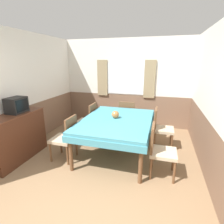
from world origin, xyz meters
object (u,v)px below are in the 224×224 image
(chair_right_far, at_px, (161,127))
(chair_left_far, at_px, (88,120))
(chair_left_near, at_px, (66,137))
(dining_table, at_px, (117,124))
(vase, at_px, (115,114))
(chair_right_near, at_px, (160,149))
(tv, at_px, (16,105))
(sideboard, at_px, (16,137))
(chair_head_window, at_px, (127,116))

(chair_right_far, height_order, chair_left_far, same)
(chair_right_far, xyz_separation_m, chair_left_near, (-1.81, -1.11, 0.00))
(dining_table, xyz_separation_m, chair_left_far, (-0.91, 0.55, -0.18))
(chair_left_near, xyz_separation_m, vase, (0.86, 0.62, 0.36))
(chair_left_far, distance_m, chair_left_near, 1.11)
(dining_table, bearing_deg, chair_right_near, -31.35)
(dining_table, xyz_separation_m, tv, (-1.89, -0.68, 0.44))
(chair_right_near, xyz_separation_m, tv, (-2.80, -0.13, 0.61))
(chair_right_far, bearing_deg, tv, -66.25)
(chair_right_near, height_order, vase, vase)
(tv, height_order, vase, tv)
(dining_table, bearing_deg, sideboard, -156.60)
(dining_table, distance_m, chair_head_window, 1.17)
(dining_table, relative_size, chair_head_window, 2.12)
(chair_left_far, height_order, tv, tv)
(dining_table, height_order, chair_left_far, chair_left_far)
(chair_left_far, xyz_separation_m, sideboard, (-0.97, -1.37, -0.01))
(chair_right_near, distance_m, vase, 1.20)
(dining_table, height_order, chair_right_near, chair_right_near)
(chair_right_near, distance_m, sideboard, 2.80)
(chair_left_near, distance_m, vase, 1.12)
(tv, distance_m, vase, 2.00)
(chair_left_far, relative_size, vase, 5.78)
(tv, bearing_deg, chair_left_far, 51.38)
(dining_table, relative_size, vase, 12.25)
(chair_left_far, distance_m, sideboard, 1.68)
(chair_head_window, bearing_deg, chair_right_far, -33.73)
(chair_head_window, distance_m, chair_right_near, 1.94)
(dining_table, distance_m, tv, 2.06)
(chair_left_far, height_order, chair_left_near, same)
(chair_left_far, bearing_deg, chair_right_far, -90.00)
(chair_right_far, xyz_separation_m, vase, (-0.96, -0.48, 0.36))
(tv, xyz_separation_m, vase, (1.84, 0.75, -0.26))
(chair_left_far, distance_m, tv, 1.69)
(chair_head_window, height_order, sideboard, sideboard)
(chair_head_window, bearing_deg, chair_right_near, -62.07)
(dining_table, distance_m, chair_right_near, 1.08)
(chair_left_near, relative_size, tv, 2.49)
(chair_left_far, xyz_separation_m, chair_right_near, (1.81, -1.11, 0.00))
(chair_head_window, xyz_separation_m, vase, (-0.05, -1.09, 0.36))
(chair_left_far, height_order, chair_right_near, same)
(chair_right_far, relative_size, chair_right_near, 1.00)
(chair_right_near, xyz_separation_m, sideboard, (-2.79, -0.26, -0.01))
(chair_right_near, bearing_deg, chair_head_window, -152.07)
(tv, bearing_deg, chair_right_far, 23.75)
(chair_right_near, bearing_deg, vase, -122.98)
(chair_left_far, xyz_separation_m, chair_head_window, (0.91, 0.61, 0.00))
(chair_head_window, bearing_deg, vase, -92.74)
(dining_table, xyz_separation_m, chair_head_window, (-0.00, 1.16, -0.18))
(vase, bearing_deg, chair_right_far, 26.72)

